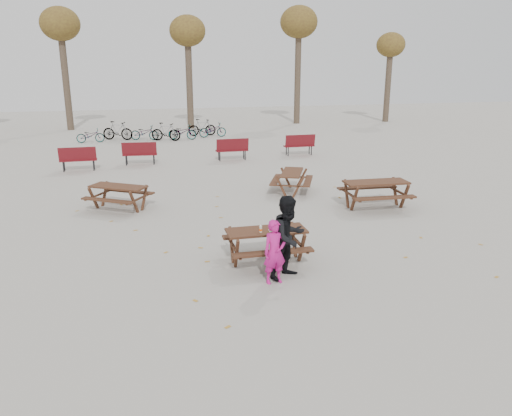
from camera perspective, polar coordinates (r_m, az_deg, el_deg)
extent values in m
plane|color=gray|center=(11.53, 1.17, -6.14)|extent=(80.00, 80.00, 0.00)
cube|color=#351B13|center=(11.27, 1.19, -2.61)|extent=(1.80, 0.70, 0.05)
cube|color=#351B13|center=(10.83, 1.98, -5.12)|extent=(1.80, 0.25, 0.05)
cube|color=#351B13|center=(11.92, 0.45, -3.07)|extent=(1.80, 0.25, 0.05)
cylinder|color=#351B13|center=(10.97, -2.24, -5.31)|extent=(0.08, 0.08, 0.73)
cylinder|color=#351B13|center=(11.52, -2.82, -4.23)|extent=(0.08, 0.08, 0.73)
cylinder|color=#351B13|center=(11.34, 5.24, -4.64)|extent=(0.08, 0.08, 0.73)
cylinder|color=#351B13|center=(11.87, 4.32, -3.63)|extent=(0.08, 0.08, 0.73)
cube|color=silver|center=(11.18, 1.93, -2.55)|extent=(0.18, 0.11, 0.03)
ellipsoid|color=tan|center=(11.16, 1.93, -2.35)|extent=(0.14, 0.06, 0.05)
cylinder|color=silver|center=(11.07, 0.54, -2.43)|extent=(0.06, 0.06, 0.15)
cylinder|color=#FF530D|center=(11.07, 0.54, -2.51)|extent=(0.07, 0.07, 0.05)
cylinder|color=white|center=(11.04, 0.54, -2.01)|extent=(0.03, 0.03, 0.02)
imported|color=#C1187C|center=(10.25, 2.17, -5.04)|extent=(0.53, 0.38, 1.35)
imported|color=black|center=(10.46, 3.75, -3.35)|extent=(1.09, 1.02, 1.79)
imported|color=black|center=(30.06, -18.40, 7.87)|extent=(1.54, 0.59, 0.80)
imported|color=black|center=(30.60, -15.54, 8.51)|extent=(1.87, 1.16, 1.09)
imported|color=black|center=(30.20, -12.62, 8.40)|extent=(1.75, 1.03, 0.87)
imported|color=black|center=(29.67, -10.26, 8.57)|extent=(1.80, 1.13, 1.05)
imported|color=black|center=(30.02, -8.42, 8.59)|extent=(1.78, 1.07, 0.88)
imported|color=black|center=(31.43, -6.19, 9.15)|extent=(1.75, 0.60, 1.03)
imported|color=black|center=(30.79, -4.98, 8.89)|extent=(1.72, 0.76, 0.88)
cylinder|color=#382B21|center=(36.08, -20.89, 13.33)|extent=(0.44, 0.44, 6.30)
ellipsoid|color=brown|center=(36.14, -21.50, 19.01)|extent=(2.52, 2.52, 2.14)
cylinder|color=#382B21|center=(35.03, -7.62, 13.88)|extent=(0.44, 0.44, 5.95)
ellipsoid|color=brown|center=(35.06, -7.84, 19.43)|extent=(2.38, 2.38, 2.02)
cylinder|color=#382B21|center=(37.69, 4.78, 14.66)|extent=(0.44, 0.44, 6.65)
ellipsoid|color=brown|center=(37.77, 4.92, 20.43)|extent=(2.66, 2.66, 2.26)
cylinder|color=#382B21|center=(40.00, 14.83, 13.28)|extent=(0.44, 0.44, 5.25)
ellipsoid|color=brown|center=(39.98, 15.15, 17.57)|extent=(2.10, 2.10, 1.79)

